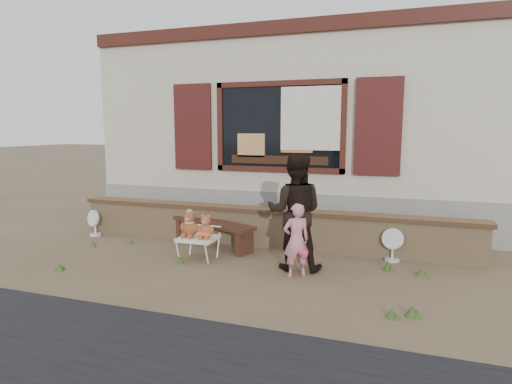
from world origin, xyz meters
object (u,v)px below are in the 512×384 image
(folding_chair, at_px, (198,239))
(teddy_bear_right, at_px, (206,226))
(teddy_bear_left, at_px, (190,223))
(adult, at_px, (295,212))
(bench, at_px, (212,228))
(child, at_px, (296,240))

(folding_chair, xyz_separation_m, teddy_bear_right, (0.14, 0.00, 0.22))
(teddy_bear_left, distance_m, adult, 1.69)
(bench, xyz_separation_m, adult, (1.63, -0.71, 0.51))
(folding_chair, xyz_separation_m, teddy_bear_left, (-0.14, -0.00, 0.24))
(bench, height_order, teddy_bear_left, teddy_bear_left)
(bench, relative_size, child, 1.71)
(teddy_bear_left, bearing_deg, child, -9.43)
(teddy_bear_left, height_order, teddy_bear_right, teddy_bear_left)
(child, height_order, adult, adult)
(child, bearing_deg, teddy_bear_right, -43.02)
(teddy_bear_left, relative_size, child, 0.41)
(folding_chair, distance_m, teddy_bear_left, 0.28)
(bench, distance_m, teddy_bear_left, 0.78)
(child, bearing_deg, teddy_bear_left, -41.29)
(teddy_bear_left, xyz_separation_m, child, (1.77, -0.29, -0.05))
(adult, bearing_deg, teddy_bear_left, -5.51)
(child, distance_m, adult, 0.47)
(teddy_bear_left, distance_m, teddy_bear_right, 0.28)
(bench, height_order, teddy_bear_right, teddy_bear_right)
(teddy_bear_left, relative_size, adult, 0.25)
(teddy_bear_right, bearing_deg, child, -11.17)
(teddy_bear_left, bearing_deg, teddy_bear_right, 0.00)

